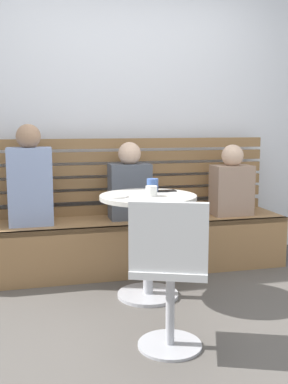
{
  "coord_description": "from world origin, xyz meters",
  "views": [
    {
      "loc": [
        -0.76,
        -2.43,
        1.23
      ],
      "look_at": [
        0.01,
        0.66,
        0.75
      ],
      "focal_mm": 42.25,
      "sensor_mm": 36.0,
      "label": 1
    }
  ],
  "objects_px": {
    "person_child_left": "(232,184)",
    "cup_ceramic_white": "(151,191)",
    "person_adult": "(30,180)",
    "plate_small": "(116,196)",
    "phone_on_table": "(166,191)",
    "cup_mug_blue": "(153,185)",
    "booth_bench": "(128,244)",
    "white_chair": "(170,270)",
    "cafe_table": "(148,226)",
    "person_child_middle": "(130,185)"
  },
  "relations": [
    {
      "from": "phone_on_table",
      "to": "plate_small",
      "type": "bearing_deg",
      "value": 109.74
    },
    {
      "from": "booth_bench",
      "to": "person_adult",
      "type": "distance_m",
      "value": 0.97
    },
    {
      "from": "booth_bench",
      "to": "person_adult",
      "type": "xyz_separation_m",
      "value": [
        -0.78,
        -0.01,
        0.58
      ]
    },
    {
      "from": "plate_small",
      "to": "phone_on_table",
      "type": "xyz_separation_m",
      "value": [
        0.41,
        0.16,
        -0.0
      ]
    },
    {
      "from": "person_adult",
      "to": "phone_on_table",
      "type": "distance_m",
      "value": 1.08
    },
    {
      "from": "person_adult",
      "to": "cup_ceramic_white",
      "type": "height_order",
      "value": "person_adult"
    },
    {
      "from": "white_chair",
      "to": "person_child_middle",
      "type": "xyz_separation_m",
      "value": [
        0.1,
        1.45,
        0.26
      ]
    },
    {
      "from": "cafe_table",
      "to": "person_adult",
      "type": "bearing_deg",
      "value": 143.01
    },
    {
      "from": "person_child_middle",
      "to": "person_child_left",
      "type": "bearing_deg",
      "value": -3.65
    },
    {
      "from": "person_child_left",
      "to": "plate_small",
      "type": "xyz_separation_m",
      "value": [
        -1.14,
        -0.61,
        0.04
      ]
    },
    {
      "from": "booth_bench",
      "to": "person_child_left",
      "type": "relative_size",
      "value": 4.39
    },
    {
      "from": "cup_mug_blue",
      "to": "booth_bench",
      "type": "bearing_deg",
      "value": 101.21
    },
    {
      "from": "person_child_middle",
      "to": "cup_mug_blue",
      "type": "distance_m",
      "value": 0.5
    },
    {
      "from": "person_child_left",
      "to": "cup_ceramic_white",
      "type": "bearing_deg",
      "value": -144.58
    },
    {
      "from": "cafe_table",
      "to": "person_adult",
      "type": "distance_m",
      "value": 1.04
    },
    {
      "from": "booth_bench",
      "to": "plate_small",
      "type": "bearing_deg",
      "value": -108.51
    },
    {
      "from": "white_chair",
      "to": "phone_on_table",
      "type": "relative_size",
      "value": 6.07
    },
    {
      "from": "person_child_left",
      "to": "cup_mug_blue",
      "type": "xyz_separation_m",
      "value": [
        -0.83,
        -0.44,
        0.08
      ]
    },
    {
      "from": "cup_ceramic_white",
      "to": "cup_mug_blue",
      "type": "distance_m",
      "value": 0.21
    },
    {
      "from": "white_chair",
      "to": "plate_small",
      "type": "bearing_deg",
      "value": 100.61
    },
    {
      "from": "plate_small",
      "to": "person_adult",
      "type": "bearing_deg",
      "value": 131.79
    },
    {
      "from": "white_chair",
      "to": "cup_ceramic_white",
      "type": "bearing_deg",
      "value": 82.43
    },
    {
      "from": "white_chair",
      "to": "cup_mug_blue",
      "type": "bearing_deg",
      "value": 80.41
    },
    {
      "from": "person_adult",
      "to": "person_child_left",
      "type": "relative_size",
      "value": 1.29
    },
    {
      "from": "cup_ceramic_white",
      "to": "cup_mug_blue",
      "type": "xyz_separation_m",
      "value": [
        0.06,
        0.2,
        0.01
      ]
    },
    {
      "from": "booth_bench",
      "to": "white_chair",
      "type": "relative_size",
      "value": 3.18
    },
    {
      "from": "booth_bench",
      "to": "cup_ceramic_white",
      "type": "height_order",
      "value": "cup_ceramic_white"
    },
    {
      "from": "cup_ceramic_white",
      "to": "white_chair",
      "type": "bearing_deg",
      "value": -97.57
    },
    {
      "from": "cafe_table",
      "to": "cup_mug_blue",
      "type": "xyz_separation_m",
      "value": [
        0.07,
        0.15,
        0.27
      ]
    },
    {
      "from": "person_child_middle",
      "to": "plate_small",
      "type": "bearing_deg",
      "value": -109.84
    },
    {
      "from": "person_adult",
      "to": "plate_small",
      "type": "relative_size",
      "value": 4.66
    },
    {
      "from": "person_child_left",
      "to": "cup_ceramic_white",
      "type": "xyz_separation_m",
      "value": [
        -0.89,
        -0.63,
        0.06
      ]
    },
    {
      "from": "booth_bench",
      "to": "person_child_left",
      "type": "distance_m",
      "value": 1.05
    },
    {
      "from": "white_chair",
      "to": "phone_on_table",
      "type": "height_order",
      "value": "white_chair"
    },
    {
      "from": "booth_bench",
      "to": "cafe_table",
      "type": "relative_size",
      "value": 3.65
    },
    {
      "from": "person_adult",
      "to": "phone_on_table",
      "type": "height_order",
      "value": "person_adult"
    },
    {
      "from": "cafe_table",
      "to": "person_child_left",
      "type": "distance_m",
      "value": 1.09
    },
    {
      "from": "person_child_left",
      "to": "cup_ceramic_white",
      "type": "distance_m",
      "value": 1.1
    },
    {
      "from": "person_child_middle",
      "to": "cafe_table",
      "type": "bearing_deg",
      "value": -90.49
    },
    {
      "from": "booth_bench",
      "to": "person_child_left",
      "type": "bearing_deg",
      "value": -1.96
    },
    {
      "from": "booth_bench",
      "to": "white_chair",
      "type": "xyz_separation_m",
      "value": [
        -0.07,
        -1.43,
        0.24
      ]
    },
    {
      "from": "person_adult",
      "to": "person_child_left",
      "type": "bearing_deg",
      "value": -0.61
    },
    {
      "from": "booth_bench",
      "to": "cafe_table",
      "type": "xyz_separation_m",
      "value": [
        0.02,
        -0.62,
        0.3
      ]
    },
    {
      "from": "booth_bench",
      "to": "person_child_middle",
      "type": "relative_size",
      "value": 4.2
    },
    {
      "from": "person_child_left",
      "to": "cup_mug_blue",
      "type": "distance_m",
      "value": 0.94
    },
    {
      "from": "cafe_table",
      "to": "plate_small",
      "type": "distance_m",
      "value": 0.33
    },
    {
      "from": "white_chair",
      "to": "cafe_table",
      "type": "bearing_deg",
      "value": 83.66
    },
    {
      "from": "person_adult",
      "to": "person_child_middle",
      "type": "bearing_deg",
      "value": 2.79
    },
    {
      "from": "person_adult",
      "to": "person_child_left",
      "type": "height_order",
      "value": "person_adult"
    },
    {
      "from": "plate_small",
      "to": "phone_on_table",
      "type": "height_order",
      "value": "plate_small"
    }
  ]
}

